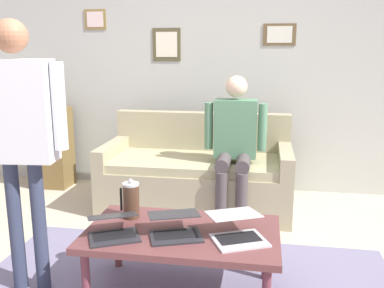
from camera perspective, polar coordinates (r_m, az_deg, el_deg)
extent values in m
cube|color=#B3B7AE|center=(4.65, 2.57, 10.60)|extent=(7.04, 0.10, 2.70)
cube|color=olive|center=(4.93, -12.75, 15.89)|extent=(0.24, 0.02, 0.21)
cube|color=silver|center=(4.92, -12.79, 15.89)|extent=(0.18, 0.00, 0.16)
cube|color=brown|center=(4.57, 11.58, 14.09)|extent=(0.33, 0.02, 0.22)
cube|color=silver|center=(4.56, 11.58, 14.09)|extent=(0.25, 0.00, 0.16)
cube|color=#4E492D|center=(4.68, -3.39, 13.08)|extent=(0.30, 0.02, 0.34)
cube|color=#EBE4C8|center=(4.67, -3.42, 13.08)|extent=(0.23, 0.00, 0.26)
cube|color=tan|center=(4.14, 0.61, -5.71)|extent=(1.77, 0.87, 0.42)
cube|color=tan|center=(4.05, 0.57, -2.44)|extent=(1.53, 0.79, 0.08)
cube|color=tan|center=(4.38, 1.38, 1.25)|extent=(1.77, 0.14, 0.46)
cube|color=tan|center=(4.01, 12.33, -1.99)|extent=(0.12, 0.87, 0.20)
cube|color=tan|center=(4.26, -10.40, -1.07)|extent=(0.12, 0.87, 0.20)
cube|color=brown|center=(2.66, -1.34, -11.84)|extent=(1.17, 0.69, 0.04)
cylinder|color=brown|center=(2.67, -13.94, -17.35)|extent=(0.05, 0.05, 0.39)
cylinder|color=brown|center=(2.96, 9.85, -13.98)|extent=(0.05, 0.05, 0.39)
cylinder|color=brown|center=(3.12, -9.86, -12.56)|extent=(0.05, 0.05, 0.39)
cube|color=silver|center=(2.53, 6.34, -12.65)|extent=(0.37, 0.34, 0.01)
cube|color=black|center=(2.54, 6.18, -12.32)|extent=(0.28, 0.23, 0.00)
cube|color=silver|center=(2.57, 5.51, -9.27)|extent=(0.36, 0.33, 0.03)
cube|color=#2D1B2F|center=(2.57, 5.53, -9.29)|extent=(0.33, 0.30, 0.02)
cube|color=#28282D|center=(2.56, -2.15, -12.21)|extent=(0.35, 0.30, 0.01)
cube|color=black|center=(2.57, -2.21, -11.91)|extent=(0.28, 0.20, 0.00)
cube|color=#28282D|center=(2.60, -2.47, -9.32)|extent=(0.35, 0.29, 0.03)
cube|color=white|center=(2.60, -2.46, -9.35)|extent=(0.31, 0.26, 0.02)
cube|color=#28282D|center=(2.59, -10.30, -12.11)|extent=(0.35, 0.31, 0.01)
cube|color=black|center=(2.60, -10.35, -11.82)|extent=(0.27, 0.22, 0.00)
cube|color=#28282D|center=(2.62, -10.59, -9.40)|extent=(0.34, 0.30, 0.05)
cube|color=silver|center=(2.62, -10.59, -9.42)|extent=(0.31, 0.27, 0.05)
cylinder|color=#4C3323|center=(2.83, -8.10, -7.60)|extent=(0.11, 0.11, 0.22)
cylinder|color=#B7B7BC|center=(2.79, -8.17, -5.33)|extent=(0.11, 0.11, 0.02)
sphere|color=#B2B2B7|center=(2.79, -8.18, -4.88)|extent=(0.03, 0.03, 0.03)
cube|color=black|center=(2.85, -9.42, -7.28)|extent=(0.01, 0.01, 0.15)
cube|color=brown|center=(4.99, -18.31, -0.39)|extent=(0.42, 0.32, 0.89)
cylinder|color=#98A199|center=(4.91, -18.76, 6.10)|extent=(0.09, 0.09, 0.25)
cylinder|color=#3D7038|center=(4.87, -19.01, 8.73)|extent=(0.03, 0.01, 0.20)
sphere|color=silver|center=(4.85, -19.13, 9.92)|extent=(0.05, 0.05, 0.05)
cylinder|color=#3D7038|center=(4.88, -18.75, 8.66)|extent=(0.01, 0.03, 0.19)
sphere|color=#D9586E|center=(4.87, -18.71, 9.76)|extent=(0.03, 0.03, 0.03)
cylinder|color=#3D7038|center=(4.87, -18.94, 8.44)|extent=(0.03, 0.02, 0.15)
sphere|color=silver|center=(4.85, -19.02, 9.33)|extent=(0.03, 0.03, 0.03)
cylinder|color=#3D7038|center=(4.90, -18.83, 8.56)|extent=(0.02, 0.01, 0.17)
sphere|color=#DA5261|center=(4.91, -18.84, 9.55)|extent=(0.04, 0.04, 0.04)
cylinder|color=#3D7038|center=(4.89, -19.14, 8.44)|extent=(0.01, 0.03, 0.15)
sphere|color=silver|center=(4.89, -19.37, 9.33)|extent=(0.05, 0.05, 0.05)
cylinder|color=#31384F|center=(2.94, -22.41, -10.08)|extent=(0.09, 0.09, 0.85)
cylinder|color=#31384F|center=(2.87, -19.63, -10.35)|extent=(0.09, 0.09, 0.85)
cube|color=silver|center=(2.72, -22.23, 4.08)|extent=(0.44, 0.23, 0.60)
cylinder|color=silver|center=(2.61, -17.30, 4.80)|extent=(0.09, 0.09, 0.51)
sphere|color=#A0694A|center=(2.70, -23.00, 13.11)|extent=(0.19, 0.19, 0.19)
cylinder|color=#4A4242|center=(3.65, 6.59, -7.68)|extent=(0.10, 0.10, 0.50)
cylinder|color=#4A4242|center=(3.66, 3.91, -7.56)|extent=(0.10, 0.10, 0.50)
cylinder|color=#4A4242|center=(3.73, 6.86, -2.40)|extent=(0.12, 0.40, 0.12)
cylinder|color=#4A4242|center=(3.74, 4.26, -2.30)|extent=(0.12, 0.40, 0.12)
cube|color=#538461|center=(3.86, 5.83, 2.07)|extent=(0.37, 0.20, 0.52)
cylinder|color=#538461|center=(3.79, 9.37, 2.19)|extent=(0.08, 0.08, 0.42)
cylinder|color=#538461|center=(3.82, 2.24, 2.43)|extent=(0.08, 0.08, 0.42)
sphere|color=beige|center=(3.81, 5.96, 7.63)|extent=(0.19, 0.19, 0.19)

